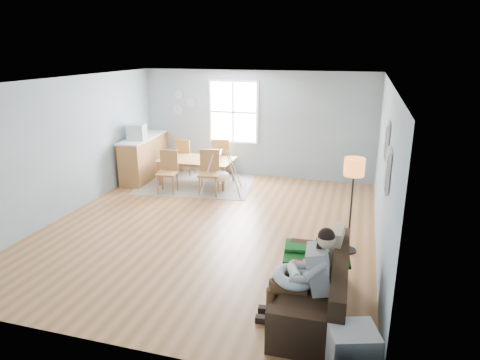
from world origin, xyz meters
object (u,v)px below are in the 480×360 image
(chair_sw, at_px, (168,169))
(baby_swing, at_px, (221,175))
(chair_ne, at_px, (221,155))
(monitor, at_px, (137,132))
(father, at_px, (306,273))
(toddler, at_px, (314,257))
(sofa, at_px, (317,292))
(chair_se, at_px, (209,169))
(counter, at_px, (144,157))
(dining_table, at_px, (196,172))
(storage_cube, at_px, (351,352))
(chair_nw, at_px, (184,155))
(floor_lamp, at_px, (354,175))

(chair_sw, distance_m, baby_swing, 1.23)
(chair_ne, bearing_deg, monitor, -152.99)
(father, bearing_deg, toddler, 84.95)
(sofa, bearing_deg, father, -112.51)
(father, distance_m, monitor, 6.66)
(chair_se, xyz_separation_m, baby_swing, (0.24, 0.10, -0.16))
(father, distance_m, counter, 6.93)
(toddler, height_order, dining_table, toddler)
(father, xyz_separation_m, toddler, (0.04, 0.46, -0.01))
(sofa, height_order, counter, counter)
(father, relative_size, monitor, 2.77)
(storage_cube, height_order, monitor, monitor)
(storage_cube, relative_size, chair_ne, 0.58)
(chair_se, distance_m, baby_swing, 0.31)
(chair_nw, height_order, monitor, monitor)
(chair_se, distance_m, chair_nw, 1.66)
(chair_se, relative_size, counter, 0.52)
(dining_table, distance_m, baby_swing, 0.95)
(chair_sw, bearing_deg, chair_nw, 97.44)
(sofa, height_order, baby_swing, baby_swing)
(monitor, distance_m, baby_swing, 2.41)
(counter, bearing_deg, dining_table, -5.78)
(father, xyz_separation_m, chair_nw, (-3.91, 5.43, -0.12))
(baby_swing, bearing_deg, chair_nw, 141.44)
(chair_se, height_order, chair_nw, chair_se)
(sofa, distance_m, dining_table, 5.71)
(storage_cube, relative_size, monitor, 1.27)
(floor_lamp, distance_m, storage_cube, 3.05)
(counter, height_order, baby_swing, counter)
(toddler, height_order, baby_swing, toddler)
(chair_nw, relative_size, chair_ne, 0.96)
(baby_swing, bearing_deg, dining_table, 148.27)
(chair_nw, distance_m, monitor, 1.39)
(toddler, distance_m, baby_swing, 4.65)
(chair_ne, bearing_deg, floor_lamp, -45.49)
(father, relative_size, chair_nw, 1.31)
(sofa, relative_size, chair_nw, 2.00)
(sofa, height_order, chair_se, chair_se)
(father, relative_size, counter, 0.65)
(chair_nw, bearing_deg, counter, -153.36)
(chair_ne, bearing_deg, dining_table, -119.30)
(chair_sw, bearing_deg, storage_cube, -48.21)
(chair_se, height_order, baby_swing, chair_se)
(floor_lamp, bearing_deg, sofa, -99.55)
(floor_lamp, xyz_separation_m, chair_nw, (-4.34, 3.30, -0.76))
(storage_cube, xyz_separation_m, chair_nw, (-4.49, 6.16, 0.29))
(floor_lamp, bearing_deg, storage_cube, -87.04)
(dining_table, bearing_deg, toddler, -52.84)
(chair_nw, height_order, baby_swing, baby_swing)
(father, distance_m, toddler, 0.46)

